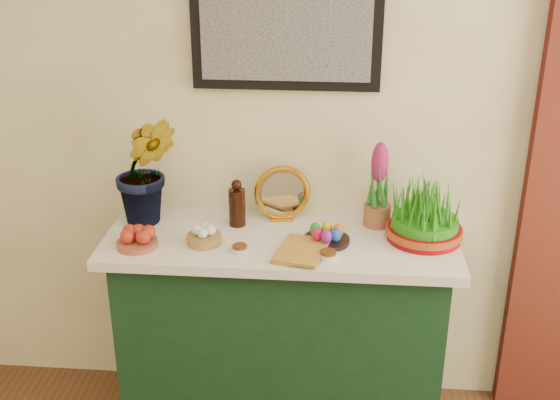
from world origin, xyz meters
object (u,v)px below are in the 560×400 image
object	(u,v)px
mirror	(282,194)
wheatgrass_sabzeh	(425,214)
hyacinth_green	(145,153)
sideboard	(281,335)
book	(280,247)

from	to	relation	value
mirror	wheatgrass_sabzeh	world-z (taller)	wheatgrass_sabzeh
hyacinth_green	wheatgrass_sabzeh	world-z (taller)	hyacinth_green
sideboard	hyacinth_green	world-z (taller)	hyacinth_green
mirror	book	size ratio (longest dim) A/B	1.04
hyacinth_green	wheatgrass_sabzeh	xyz separation A→B (m)	(1.12, -0.07, -0.20)
sideboard	mirror	xyz separation A→B (m)	(-0.01, 0.17, 0.58)
book	wheatgrass_sabzeh	bearing A→B (deg)	28.61
book	hyacinth_green	bearing A→B (deg)	172.67
sideboard	mirror	size ratio (longest dim) A/B	5.40
mirror	hyacinth_green	bearing A→B (deg)	-171.96
mirror	book	bearing A→B (deg)	-87.13
hyacinth_green	book	xyz separation A→B (m)	(0.56, -0.21, -0.29)
sideboard	mirror	bearing A→B (deg)	93.18
hyacinth_green	book	size ratio (longest dim) A/B	2.63
book	mirror	bearing A→B (deg)	106.49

